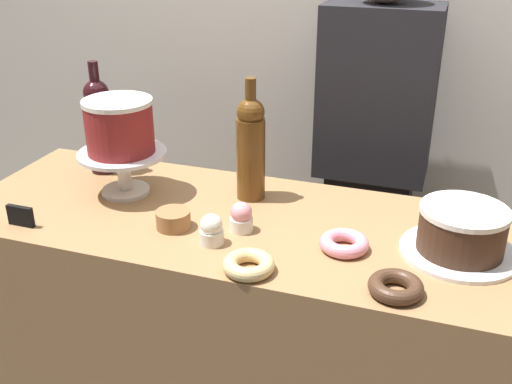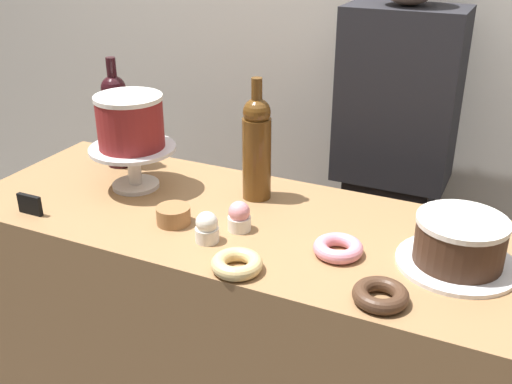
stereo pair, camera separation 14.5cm
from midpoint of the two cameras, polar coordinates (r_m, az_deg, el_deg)
name	(u,v)px [view 2 (the right image)]	position (r m, az deg, el deg)	size (l,w,h in m)	color
back_wall	(362,25)	(2.16, 12.04, 15.22)	(6.00, 0.05, 2.60)	silver
display_counter	(256,370)	(1.76, 2.46, -16.66)	(1.54, 0.55, 0.95)	#997047
cake_stand_pedestal	(134,159)	(1.66, -9.12, 3.02)	(0.24, 0.24, 0.12)	silver
white_layer_cake	(130,121)	(1.62, -9.37, 6.59)	(0.18, 0.18, 0.14)	maroon
silver_serving_platter	(456,264)	(1.40, 21.35, -6.43)	(0.26, 0.26, 0.01)	white
chocolate_round_cake	(460,241)	(1.37, 21.72, -4.41)	(0.19, 0.19, 0.10)	#3D2619
wine_bottle_dark_red	(116,119)	(1.81, -10.88, 6.79)	(0.08, 0.08, 0.33)	black
wine_bottle_amber	(257,147)	(1.56, 2.74, 4.28)	(0.08, 0.08, 0.33)	#5B3814
cupcake_strawberry	(239,217)	(1.43, 1.30, -2.44)	(0.06, 0.06, 0.07)	white
cupcake_vanilla	(207,228)	(1.39, -1.70, -3.48)	(0.06, 0.06, 0.07)	white
donut_pink	(338,248)	(1.37, 10.86, -5.33)	(0.11, 0.11, 0.03)	pink
donut_chocolate	(381,295)	(1.23, 15.14, -9.53)	(0.11, 0.11, 0.03)	#472D1E
donut_glazed	(237,264)	(1.28, 1.43, -6.94)	(0.11, 0.11, 0.03)	#E0C17F
cookie_stack	(173,215)	(1.47, -5.07, -2.28)	(0.08, 0.08, 0.04)	olive
price_sign_chalkboard	(30,205)	(1.59, -18.28, -1.20)	(0.07, 0.01, 0.05)	black
barista_figure	(390,180)	(2.06, 14.61, 1.05)	(0.36, 0.22, 1.60)	black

